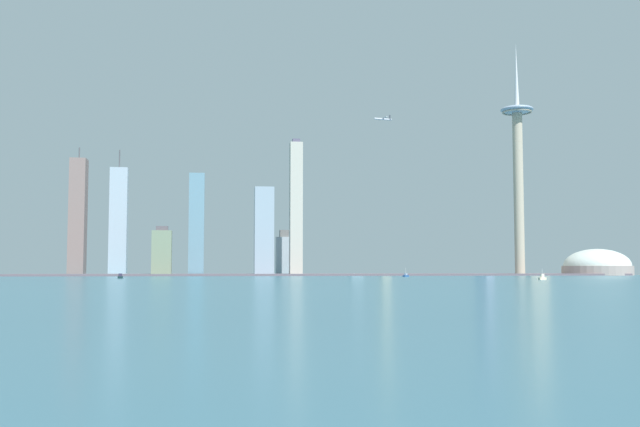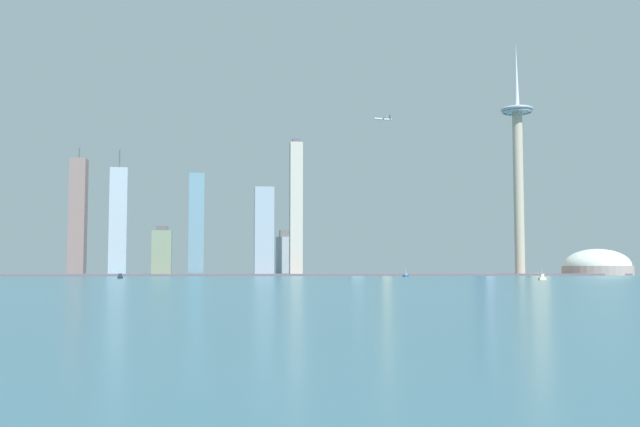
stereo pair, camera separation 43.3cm
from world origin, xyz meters
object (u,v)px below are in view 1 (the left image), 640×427
airplane (383,119)px  skyscraper_2 (536,213)px  boat_1 (406,276)px  observation_tower (518,156)px  boat_0 (542,278)px  skyscraper_3 (264,231)px  skyscraper_6 (385,212)px  skyscraper_10 (197,224)px  stadium_dome (597,267)px  skyscraper_1 (78,217)px  skyscraper_9 (356,256)px  skyscraper_5 (118,221)px  skyscraper_0 (296,208)px  skyscraper_7 (483,214)px  skyscraper_8 (285,255)px  skyscraper_4 (162,252)px  boat_2 (120,277)px

airplane → skyscraper_2: bearing=179.3°
boat_1 → observation_tower: bearing=176.8°
boat_0 → skyscraper_3: bearing=93.8°
skyscraper_6 → skyscraper_10: skyscraper_6 is taller
stadium_dome → skyscraper_1: 690.15m
skyscraper_1 → skyscraper_2: bearing=-3.5°
observation_tower → airplane: observation_tower is taller
airplane → boat_0: bearing=85.7°
skyscraper_9 → skyscraper_10: 220.73m
skyscraper_5 → skyscraper_9: bearing=-0.9°
skyscraper_0 → skyscraper_2: 338.65m
boat_0 → boat_1: (-57.56, 208.70, -0.37)m
skyscraper_2 → boat_0: 444.47m
stadium_dome → skyscraper_0: (-404.08, 2.89, 74.37)m
skyscraper_7 → skyscraper_8: skyscraper_7 is taller
skyscraper_8 → skyscraper_9: bearing=2.4°
skyscraper_8 → boat_0: (166.05, -427.53, -25.50)m
skyscraper_5 → airplane: airplane is taller
skyscraper_3 → skyscraper_4: skyscraper_3 is taller
skyscraper_3 → skyscraper_10: (-85.01, 31.86, 9.76)m
observation_tower → boat_0: size_ratio=33.28×
skyscraper_5 → skyscraper_7: 500.31m
skyscraper_4 → skyscraper_2: bearing=4.8°
skyscraper_3 → skyscraper_9: size_ratio=2.02×
skyscraper_2 → boat_2: 590.79m
skyscraper_1 → skyscraper_3: skyscraper_1 is taller
observation_tower → skyscraper_0: bearing=177.7°
skyscraper_4 → skyscraper_5: 109.40m
skyscraper_3 → airplane: (150.95, -17.83, 144.91)m
skyscraper_1 → boat_1: skyscraper_1 is taller
observation_tower → skyscraper_9: 252.93m
observation_tower → skyscraper_9: observation_tower is taller
skyscraper_6 → skyscraper_10: bearing=-175.7°
stadium_dome → skyscraper_7: (-131.13, 68.66, 74.32)m
skyscraper_1 → skyscraper_4: skyscraper_1 is taller
skyscraper_9 → airplane: bearing=-75.1°
boat_1 → boat_0: bearing=65.5°
stadium_dome → airplane: 349.14m
boat_2 → boat_0: bearing=59.2°
observation_tower → skyscraper_9: size_ratio=5.55×
skyscraper_5 → boat_2: 304.78m
skyscraper_10 → boat_2: size_ratio=9.39×
skyscraper_4 → stadium_dome: bearing=0.3°
observation_tower → skyscraper_8: observation_tower is taller
skyscraper_6 → skyscraper_0: bearing=-155.3°
skyscraper_1 → skyscraper_8: skyscraper_1 is taller
skyscraper_6 → observation_tower: bearing=-23.7°
skyscraper_6 → skyscraper_8: skyscraper_6 is taller
skyscraper_7 → skyscraper_6: bearing=-177.5°
skyscraper_4 → boat_1: bearing=-29.1°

